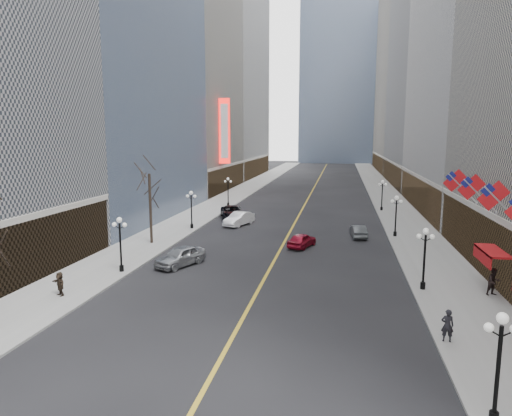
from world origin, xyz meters
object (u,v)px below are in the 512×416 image
at_px(streetlamp_east_3, 382,192).
at_px(car_nb_far, 232,212).
at_px(streetlamp_east_1, 425,252).
at_px(ped_ne_corner, 447,325).
at_px(streetlamp_east_2, 396,212).
at_px(car_nb_mid, 239,219).
at_px(streetlamp_west_3, 228,189).
at_px(car_nb_near, 180,256).
at_px(streetlamp_east_0, 499,357).
at_px(car_sb_mid, 302,240).
at_px(car_sb_far, 358,231).
at_px(streetlamp_west_2, 191,206).
at_px(streetlamp_west_1, 120,239).

height_order(streetlamp_east_3, car_nb_far, streetlamp_east_3).
distance_m(streetlamp_east_1, ped_ne_corner, 8.95).
height_order(streetlamp_east_2, car_nb_mid, streetlamp_east_2).
bearing_deg(streetlamp_east_3, streetlamp_west_3, 180.00).
bearing_deg(car_nb_near, streetlamp_east_0, -19.68).
xyz_separation_m(car_sb_mid, car_sb_far, (5.78, 5.63, -0.04)).
relative_size(streetlamp_east_0, car_nb_mid, 0.89).
xyz_separation_m(streetlamp_west_2, car_sb_mid, (13.80, -6.42, -2.18)).
bearing_deg(car_nb_mid, streetlamp_west_3, 127.77).
distance_m(streetlamp_east_3, car_nb_mid, 23.66).
relative_size(streetlamp_east_1, car_nb_near, 0.91).
bearing_deg(car_sb_mid, streetlamp_west_1, 59.08).
xyz_separation_m(streetlamp_east_3, streetlamp_west_3, (-23.60, 0.00, 0.00)).
distance_m(car_sb_mid, car_sb_far, 8.07).
height_order(streetlamp_east_1, streetlamp_west_2, same).
bearing_deg(ped_ne_corner, streetlamp_west_2, -46.65).
height_order(streetlamp_east_0, streetlamp_west_2, same).
height_order(streetlamp_east_1, car_sb_mid, streetlamp_east_1).
distance_m(streetlamp_east_0, ped_ne_corner, 7.48).
distance_m(car_sb_mid, ped_ne_corner, 22.49).
relative_size(streetlamp_east_1, car_nb_far, 0.73).
xyz_separation_m(streetlamp_west_3, ped_ne_corner, (23.40, -44.76, -1.84)).
bearing_deg(car_sb_mid, streetlamp_west_3, -41.45).
height_order(streetlamp_east_1, streetlamp_east_2, same).
bearing_deg(ped_ne_corner, car_nb_far, -57.48).
height_order(streetlamp_west_3, car_sb_mid, streetlamp_west_3).
distance_m(streetlamp_west_3, car_nb_near, 33.38).
bearing_deg(ped_ne_corner, car_nb_near, -28.91).
relative_size(streetlamp_west_3, ped_ne_corner, 2.49).
bearing_deg(car_sb_mid, streetlamp_east_0, 128.65).
bearing_deg(streetlamp_east_3, ped_ne_corner, -90.26).
distance_m(streetlamp_west_1, car_nb_near, 5.39).
distance_m(car_nb_near, car_sb_far, 21.11).
distance_m(streetlamp_east_1, streetlamp_east_3, 36.00).
bearing_deg(streetlamp_west_2, car_nb_far, 69.20).
height_order(car_nb_far, ped_ne_corner, ped_ne_corner).
height_order(streetlamp_west_2, car_sb_far, streetlamp_west_2).
relative_size(streetlamp_east_3, streetlamp_west_1, 1.00).
bearing_deg(ped_ne_corner, car_sb_mid, -62.55).
distance_m(streetlamp_west_2, ped_ne_corner, 35.59).
relative_size(streetlamp_west_2, ped_ne_corner, 2.49).
distance_m(streetlamp_east_0, car_nb_near, 27.30).
relative_size(streetlamp_east_3, car_nb_far, 0.73).
bearing_deg(car_nb_near, car_nb_mid, 111.20).
bearing_deg(streetlamp_west_2, car_nb_near, -75.04).
bearing_deg(car_nb_near, ped_ne_corner, -6.74).
distance_m(streetlamp_west_3, car_nb_far, 10.63).
bearing_deg(streetlamp_west_1, car_sb_far, 41.32).
height_order(streetlamp_east_3, streetlamp_west_1, same).
bearing_deg(streetlamp_west_3, car_sb_far, -43.83).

